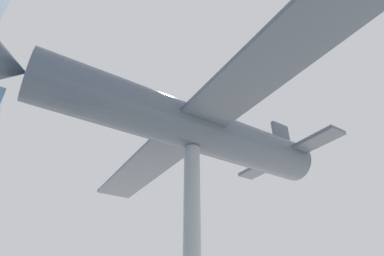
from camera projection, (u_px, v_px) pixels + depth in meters
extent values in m
cylinder|color=#999EA3|center=(192.00, 246.00, 10.08)|extent=(0.62, 0.62, 7.47)
cylinder|color=#4C5666|center=(192.00, 128.00, 12.55)|extent=(2.40, 12.72, 1.90)
cube|color=#4C5666|center=(192.00, 128.00, 12.55)|extent=(19.36, 2.88, 0.18)
cube|color=#4C5666|center=(285.00, 156.00, 15.14)|extent=(6.21, 1.24, 0.18)
cube|color=#4C5666|center=(282.00, 139.00, 15.66)|extent=(0.22, 1.11, 1.88)
cone|color=#4C5666|center=(8.00, 67.00, 9.44)|extent=(1.66, 1.18, 1.62)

